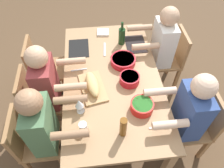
# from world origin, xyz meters

# --- Properties ---
(ground_plane) EXTENTS (8.00, 8.00, 0.00)m
(ground_plane) POSITION_xyz_m (0.00, 0.00, 0.00)
(ground_plane) COLOR brown
(dining_table) EXTENTS (1.77, 0.99, 0.74)m
(dining_table) POSITION_xyz_m (0.00, 0.00, 0.66)
(dining_table) COLOR #A87F56
(dining_table) RESTS_ON ground_plane
(chair_far_left) EXTENTS (0.40, 0.40, 0.85)m
(chair_far_left) POSITION_xyz_m (-0.49, 0.82, 0.48)
(chair_far_left) COLOR #9E7044
(chair_far_left) RESTS_ON ground_plane
(diner_far_left) EXTENTS (0.41, 0.53, 1.20)m
(diner_far_left) POSITION_xyz_m (-0.49, 0.63, 0.70)
(diner_far_left) COLOR #2D2D38
(diner_far_left) RESTS_ON ground_plane
(chair_near_right) EXTENTS (0.40, 0.40, 0.85)m
(chair_near_right) POSITION_xyz_m (0.49, -0.82, 0.48)
(chair_near_right) COLOR #9E7044
(chair_near_right) RESTS_ON ground_plane
(diner_near_right) EXTENTS (0.41, 0.53, 1.20)m
(diner_near_right) POSITION_xyz_m (0.49, -0.63, 0.70)
(diner_near_right) COLOR #2D2D38
(diner_near_right) RESTS_ON ground_plane
(chair_far_right) EXTENTS (0.40, 0.40, 0.85)m
(chair_far_right) POSITION_xyz_m (0.49, 0.82, 0.48)
(chair_far_right) COLOR #9E7044
(chair_far_right) RESTS_ON ground_plane
(chair_near_left) EXTENTS (0.40, 0.40, 0.85)m
(chair_near_left) POSITION_xyz_m (-0.49, -0.82, 0.48)
(chair_near_left) COLOR #9E7044
(chair_near_left) RESTS_ON ground_plane
(diner_near_left) EXTENTS (0.41, 0.53, 1.20)m
(diner_near_left) POSITION_xyz_m (-0.49, -0.63, 0.70)
(diner_near_left) COLOR #2D2D38
(diner_near_left) RESTS_ON ground_plane
(chair_far_center) EXTENTS (0.40, 0.40, 0.85)m
(chair_far_center) POSITION_xyz_m (0.00, 0.82, 0.48)
(chair_far_center) COLOR #9E7044
(chair_far_center) RESTS_ON ground_plane
(diner_far_center) EXTENTS (0.41, 0.53, 1.20)m
(diner_far_center) POSITION_xyz_m (-0.00, 0.63, 0.70)
(diner_far_center) COLOR #2D2D38
(diner_far_center) RESTS_ON ground_plane
(serving_bowl_fruit) EXTENTS (0.20, 0.20, 0.09)m
(serving_bowl_fruit) POSITION_xyz_m (-0.08, -0.17, 0.79)
(serving_bowl_fruit) COLOR #B21923
(serving_bowl_fruit) RESTS_ON dining_table
(serving_bowl_greens) EXTENTS (0.21, 0.21, 0.09)m
(serving_bowl_greens) POSITION_xyz_m (-0.42, -0.23, 0.79)
(serving_bowl_greens) COLOR red
(serving_bowl_greens) RESTS_ON dining_table
(serving_bowl_salad) EXTENTS (0.27, 0.27, 0.07)m
(serving_bowl_salad) POSITION_xyz_m (0.19, -0.14, 0.78)
(serving_bowl_salad) COLOR #B21923
(serving_bowl_salad) RESTS_ON dining_table
(cutting_board) EXTENTS (0.43, 0.29, 0.02)m
(cutting_board) POSITION_xyz_m (-0.12, 0.21, 0.75)
(cutting_board) COLOR tan
(cutting_board) RESTS_ON dining_table
(bread_loaf) EXTENTS (0.33, 0.17, 0.09)m
(bread_loaf) POSITION_xyz_m (-0.12, 0.21, 0.81)
(bread_loaf) COLOR tan
(bread_loaf) RESTS_ON cutting_board
(wine_bottle) EXTENTS (0.08, 0.08, 0.29)m
(wine_bottle) POSITION_xyz_m (0.52, -0.17, 0.85)
(wine_bottle) COLOR #193819
(wine_bottle) RESTS_ON dining_table
(beer_bottle) EXTENTS (0.06, 0.06, 0.22)m
(beer_bottle) POSITION_xyz_m (-0.64, -0.02, 0.85)
(beer_bottle) COLOR brown
(beer_bottle) RESTS_ON dining_table
(wine_glass) EXTENTS (0.08, 0.08, 0.17)m
(wine_glass) POSITION_xyz_m (-0.38, 0.33, 0.86)
(wine_glass) COLOR silver
(wine_glass) RESTS_ON dining_table
(cup_far_left) EXTENTS (0.07, 0.07, 0.09)m
(cup_far_left) POSITION_xyz_m (-0.57, 0.31, 0.78)
(cup_far_left) COLOR white
(cup_far_left) RESTS_ON dining_table
(placemat_near_right) EXTENTS (0.32, 0.23, 0.01)m
(placemat_near_right) POSITION_xyz_m (0.49, -0.34, 0.74)
(placemat_near_right) COLOR black
(placemat_near_right) RESTS_ON dining_table
(placemat_far_right) EXTENTS (0.32, 0.23, 0.01)m
(placemat_far_right) POSITION_xyz_m (0.49, 0.34, 0.74)
(placemat_far_right) COLOR black
(placemat_far_right) RESTS_ON dining_table
(fork_near_left) EXTENTS (0.03, 0.17, 0.01)m
(fork_near_left) POSITION_xyz_m (-0.63, -0.34, 0.74)
(fork_near_left) COLOR silver
(fork_near_left) RESTS_ON dining_table
(fork_far_center) EXTENTS (0.03, 0.17, 0.01)m
(fork_far_center) POSITION_xyz_m (0.14, 0.34, 0.74)
(fork_far_center) COLOR silver
(fork_far_center) RESTS_ON dining_table
(carving_knife) EXTENTS (0.23, 0.05, 0.01)m
(carving_knife) POSITION_xyz_m (0.43, 0.04, 0.74)
(carving_knife) COLOR silver
(carving_knife) RESTS_ON dining_table
(napkin_stack) EXTENTS (0.15, 0.15, 0.02)m
(napkin_stack) POSITION_xyz_m (0.74, 0.03, 0.75)
(napkin_stack) COLOR white
(napkin_stack) RESTS_ON dining_table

